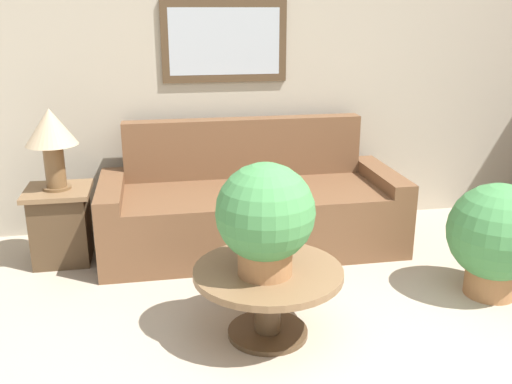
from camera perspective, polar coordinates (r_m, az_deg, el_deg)
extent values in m
cube|color=#B2A893|center=(4.91, 3.95, 11.87)|extent=(7.97, 0.06, 2.60)
cube|color=#4C3823|center=(4.73, -3.17, 14.80)|extent=(1.01, 0.03, 0.64)
cube|color=#B2BCC6|center=(4.72, -3.15, 14.79)|extent=(0.89, 0.01, 0.52)
cube|color=brown|center=(4.47, -0.42, -2.66)|extent=(1.94, 0.93, 0.48)
cube|color=brown|center=(4.69, -1.24, 4.48)|extent=(1.94, 0.16, 0.48)
cube|color=brown|center=(4.41, -14.14, -2.84)|extent=(0.18, 0.93, 0.58)
cube|color=brown|center=(4.74, 12.31, -1.23)|extent=(0.18, 0.93, 0.58)
cylinder|color=#4C3823|center=(3.42, 1.18, -13.81)|extent=(0.47, 0.47, 0.03)
cylinder|color=#4C3823|center=(3.32, 1.20, -11.03)|extent=(0.15, 0.15, 0.35)
cylinder|color=brown|center=(3.23, 1.22, -8.02)|extent=(0.85, 0.85, 0.04)
cube|color=#4C3823|center=(4.48, -18.87, -3.34)|extent=(0.40, 0.40, 0.53)
cube|color=brown|center=(4.39, -19.23, 0.09)|extent=(0.47, 0.47, 0.03)
cylinder|color=brown|center=(4.38, -19.27, 0.43)|extent=(0.20, 0.20, 0.02)
cylinder|color=brown|center=(4.34, -19.49, 2.50)|extent=(0.14, 0.14, 0.31)
cone|color=tan|center=(4.27, -19.88, 6.17)|extent=(0.37, 0.37, 0.26)
cylinder|color=#9E6B42|center=(3.14, 0.91, -6.84)|extent=(0.30, 0.30, 0.16)
sphere|color=#428447|center=(3.04, 0.93, -2.04)|extent=(0.54, 0.54, 0.54)
cylinder|color=#9E6B42|center=(4.11, 22.39, -8.11)|extent=(0.33, 0.33, 0.21)
sphere|color=#428447|center=(3.98, 22.97, -3.69)|extent=(0.63, 0.63, 0.63)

